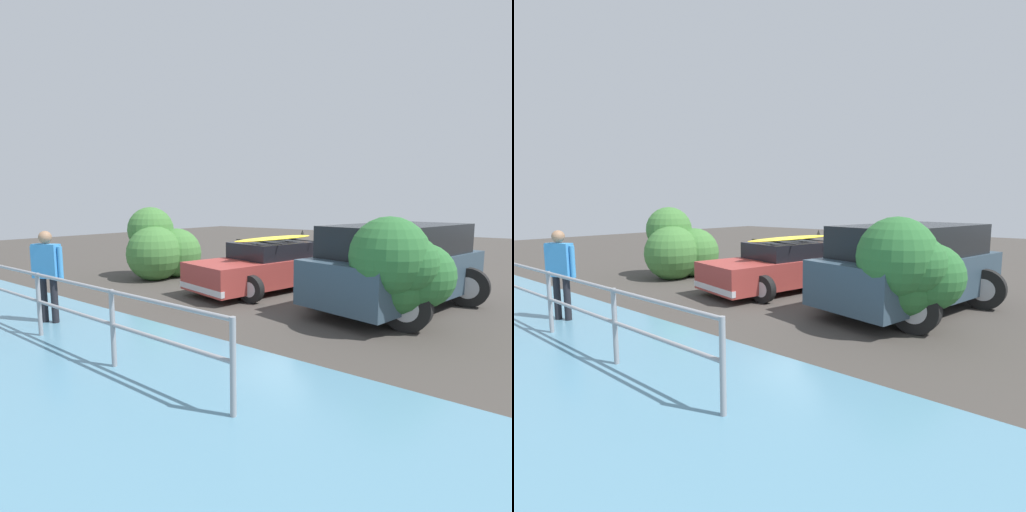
{
  "view_description": "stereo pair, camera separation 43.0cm",
  "coord_description": "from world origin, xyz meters",
  "views": [
    {
      "loc": [
        -5.96,
        9.2,
        2.26
      ],
      "look_at": [
        0.08,
        1.15,
        0.95
      ],
      "focal_mm": 28.0,
      "sensor_mm": 36.0,
      "label": 1
    },
    {
      "loc": [
        -6.3,
        8.94,
        2.26
      ],
      "look_at": [
        0.08,
        1.15,
        0.95
      ],
      "focal_mm": 28.0,
      "sensor_mm": 36.0,
      "label": 2
    }
  ],
  "objects": [
    {
      "name": "bush_near_right",
      "position": [
        -3.77,
        2.02,
        1.12
      ],
      "size": [
        1.72,
        1.78,
        2.05
      ],
      "color": "brown",
      "rests_on": "ground"
    },
    {
      "name": "railing_fence",
      "position": [
        1.03,
        6.1,
        0.74
      ],
      "size": [
        8.84,
        0.14,
        1.1
      ],
      "color": "gray",
      "rests_on": "ground"
    },
    {
      "name": "person_bystander",
      "position": [
        1.69,
        5.62,
        1.06
      ],
      "size": [
        0.63,
        0.39,
        1.76
      ],
      "color": "black",
      "rests_on": "ground"
    },
    {
      "name": "ground_plane",
      "position": [
        0.0,
        0.0,
        -0.01
      ],
      "size": [
        44.0,
        44.0,
        0.02
      ],
      "primitive_type": "cube",
      "color": "#423D38",
      "rests_on": "ground"
    },
    {
      "name": "suv_car",
      "position": [
        -3.29,
        0.55,
        0.95
      ],
      "size": [
        3.33,
        4.82,
        1.83
      ],
      "color": "#334756",
      "rests_on": "ground"
    },
    {
      "name": "bush_near_left",
      "position": [
        3.77,
        1.17,
        0.93
      ],
      "size": [
        2.11,
        2.36,
        2.23
      ],
      "color": "brown",
      "rests_on": "ground"
    },
    {
      "name": "sedan_car",
      "position": [
        0.07,
        0.52,
        0.62
      ],
      "size": [
        2.93,
        4.72,
        1.54
      ],
      "color": "#9E3833",
      "rests_on": "ground"
    }
  ]
}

